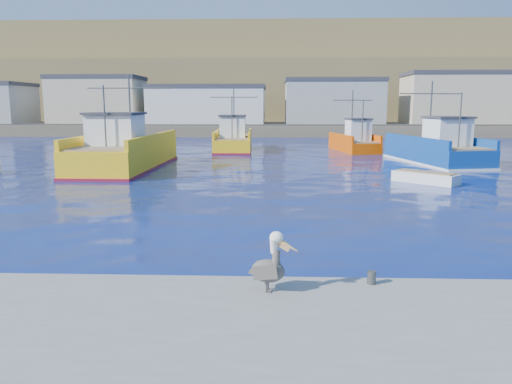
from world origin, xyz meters
TOP-DOWN VIEW (x-y plane):
  - ground at (0.00, 0.00)m, footprint 260.00×260.00m
  - dock_bollards at (0.60, -3.40)m, footprint 36.20×0.20m
  - far_shore at (0.00, 109.20)m, footprint 200.00×81.00m
  - trawler_yellow_a at (-10.03, 21.26)m, footprint 6.29×13.82m
  - trawler_yellow_b at (-3.39, 36.03)m, footprint 4.89×10.43m
  - trawler_blue at (13.51, 25.34)m, footprint 5.89×11.60m
  - boat_orange at (8.69, 35.50)m, footprint 4.26×8.16m
  - skiff_mid at (9.64, 15.05)m, footprint 3.62×3.52m
  - pelican at (0.70, -3.95)m, footprint 1.10×0.57m

SIDE VIEW (x-z plane):
  - ground at x=0.00m, z-range 0.00..0.00m
  - skiff_mid at x=9.64m, z-range -0.15..0.67m
  - dock_bollards at x=0.60m, z-range 0.50..0.80m
  - trawler_yellow_b at x=-3.39m, z-range -2.21..4.18m
  - boat_orange at x=8.69m, z-range -2.00..4.01m
  - trawler_blue at x=13.51m, z-range -2.21..4.27m
  - pelican at x=0.70m, z-range 0.40..1.75m
  - trawler_yellow_a at x=-10.03m, z-range -2.24..4.59m
  - far_shore at x=0.00m, z-range -3.02..20.98m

